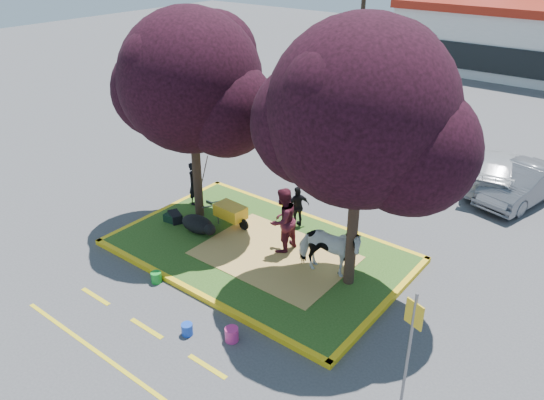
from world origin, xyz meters
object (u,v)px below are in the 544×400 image
Objects in this scene: cow at (329,250)px; bucket_blue at (187,329)px; bucket_pink at (232,334)px; wheelbarrow at (231,212)px; handler at (195,183)px; car_black at (220,110)px; calf at (198,224)px; car_silver at (330,139)px; bucket_green at (156,277)px; sign_post at (410,341)px.

cow is 6.22× the size of bucket_blue.
wheelbarrow is at bearing 132.06° from bucket_pink.
bucket_blue is at bearing -146.08° from handler.
car_black is at bearing 129.91° from bucket_blue.
calf is 0.30× the size of car_silver.
bucket_pink is 1.18× the size of bucket_blue.
car_silver reaches higher than bucket_green.
bucket_green is at bearing -161.03° from sign_post.
calf is at bearing -114.93° from wheelbarrow.
wheelbarrow is (-3.85, 0.41, -0.30)m from cow.
sign_post is 7.23m from bucket_green.
sign_post reaches higher than handler.
cow is at bearing 0.65° from calf.
sign_post is 9.25× the size of bucket_green.
wheelbarrow reaches higher than bucket_green.
sign_post is 0.62× the size of car_black.
calf is 2.57m from bucket_green.
sign_post is at bearing -23.60° from car_black.
calf is at bearing 144.11° from bucket_pink.
handler is (-5.79, 0.78, -0.03)m from cow.
car_silver is at bearing 106.68° from bucket_blue.
bucket_pink is at bearing 26.89° from bucket_blue.
bucket_blue is (-1.36, -3.89, -0.77)m from cow.
calf is 4.90m from bucket_pink.
sign_post reaches higher than car_black.
cow is at bearing 83.19° from bucket_pink.
bucket_blue is (3.00, -3.35, -0.26)m from calf.
wheelbarrow is (0.52, 0.95, 0.20)m from calf.
bucket_pink is (3.96, -2.87, -0.24)m from calf.
car_black is (-10.56, 10.99, 0.60)m from bucket_pink.
sign_post is at bearing 7.98° from bucket_pink.
bucket_blue is at bearing 146.83° from cow.
bucket_green is 0.89× the size of bucket_pink.
bucket_pink reaches higher than bucket_blue.
car_silver is (-8.37, 10.57, -1.13)m from sign_post.
wheelbarrow is 0.39× the size of car_black.
cow reaches higher than bucket_green.
wheelbarrow reaches higher than calf.
bucket_blue is (2.15, -0.94, -0.01)m from bucket_green.
sign_post reaches higher than car_silver.
wheelbarrow is 10.10m from car_black.
sign_post reaches higher than bucket_green.
sign_post is (3.53, -2.85, 0.86)m from cow.
car_black reaches higher than wheelbarrow.
car_black is (-7.45, 10.54, 0.62)m from bucket_green.
sign_post is 17.89m from car_black.
bucket_green is at bearing -80.77° from wheelbarrow.
cow is 5.29× the size of bucket_pink.
handler is 6.47m from bucket_blue.
bucket_green reaches higher than bucket_blue.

